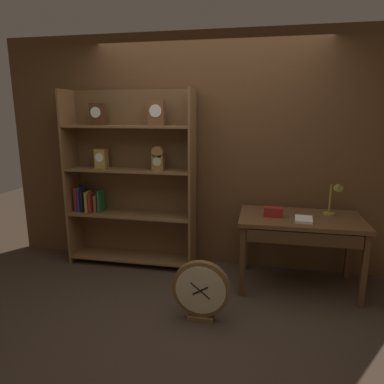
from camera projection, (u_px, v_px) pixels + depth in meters
The scene contains 8 objects.
ground_plane at pixel (184, 320), 3.02m from camera, with size 10.00×10.00×0.00m, color #3D2D21.
back_wood_panel at pixel (208, 153), 3.96m from camera, with size 4.80×0.05×2.60m, color brown.
bookshelf at pixel (129, 180), 4.01m from camera, with size 1.46×0.35×2.00m.
workbench at pixel (300, 226), 3.45m from camera, with size 1.19×0.69×0.74m.
desk_lamp at pixel (335, 195), 3.44m from camera, with size 0.18×0.18×0.37m.
toolbox_small at pixel (273, 212), 3.46m from camera, with size 0.18×0.10×0.09m, color maroon.
open_repair_manual at pixel (304, 219), 3.33m from camera, with size 0.16×0.22×0.03m, color silver.
round_clock_large at pixel (201, 290), 2.98m from camera, with size 0.50×0.11×0.54m.
Camera 1 is at (0.60, -2.64, 1.75)m, focal length 32.82 mm.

